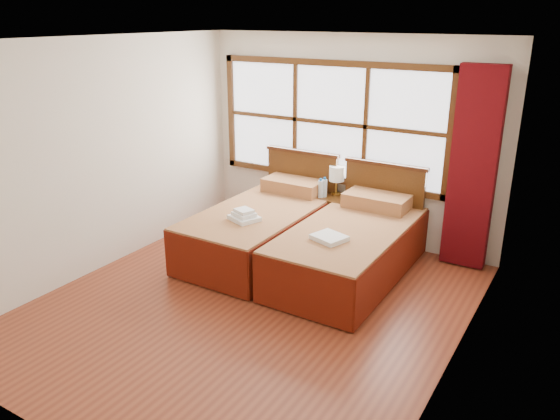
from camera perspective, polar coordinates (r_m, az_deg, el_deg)
The scene contains 15 objects.
floor at distance 5.68m, azimuth -3.09°, elevation -9.89°, with size 4.50×4.50×0.00m, color brown.
ceiling at distance 4.93m, azimuth -3.67°, elevation 17.34°, with size 4.50×4.50×0.00m, color white.
wall_back at distance 7.06m, azimuth 7.13°, elevation 7.32°, with size 4.00×4.00×0.00m, color silver.
wall_left at distance 6.47m, azimuth -18.18°, elevation 5.33°, with size 4.50×4.50×0.00m, color silver.
wall_right at distance 4.40m, azimuth 18.67°, elevation -1.37°, with size 4.50×4.50×0.00m, color silver.
window at distance 7.09m, azimuth 5.21°, elevation 9.10°, with size 3.16×0.06×1.56m.
curtain at distance 6.49m, azimuth 19.53°, elevation 4.02°, with size 0.50×0.16×2.30m, color #59080D.
bed_left at distance 6.73m, azimuth -1.66°, elevation -1.75°, with size 1.13×2.20×1.11m.
bed_right at distance 6.22m, azimuth 7.44°, elevation -3.82°, with size 1.13×2.18×1.10m.
nightstand at distance 7.15m, azimuth 5.39°, elevation -0.85°, with size 0.44×0.44×0.59m.
towels_left at distance 6.22m, azimuth -3.76°, elevation -0.61°, with size 0.39×0.37×0.13m.
towels_right at distance 5.71m, azimuth 5.16°, elevation -2.90°, with size 0.39×0.37×0.05m.
lamp at distance 7.07m, azimuth 5.94°, elevation 3.70°, with size 0.19×0.19×0.38m.
bottle_near at distance 6.98m, azimuth 4.25°, elevation 2.23°, with size 0.07×0.07×0.25m.
bottle_far at distance 7.01m, azimuth 4.67°, elevation 2.32°, with size 0.07×0.07×0.26m.
Camera 1 is at (2.82, -4.05, 2.81)m, focal length 35.00 mm.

